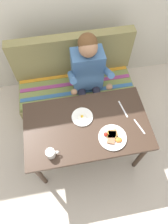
# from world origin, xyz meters

# --- Properties ---
(ground_plane) EXTENTS (8.00, 8.00, 0.00)m
(ground_plane) POSITION_xyz_m (0.00, 0.00, 0.00)
(ground_plane) COLOR beige
(table) EXTENTS (1.20, 0.70, 0.73)m
(table) POSITION_xyz_m (0.00, 0.00, 0.65)
(table) COLOR #35251B
(table) RESTS_ON ground
(couch) EXTENTS (1.44, 0.56, 1.00)m
(couch) POSITION_xyz_m (0.00, 0.76, 0.33)
(couch) COLOR olive
(couch) RESTS_ON ground
(person) EXTENTS (0.45, 0.61, 1.21)m
(person) POSITION_xyz_m (0.13, 0.59, 0.74)
(person) COLOR #3C6395
(person) RESTS_ON ground
(plate_breakfast) EXTENTS (0.26, 0.26, 0.05)m
(plate_breakfast) POSITION_xyz_m (0.21, -0.17, 0.74)
(plate_breakfast) COLOR white
(plate_breakfast) RESTS_ON table
(plate_eggs) EXTENTS (0.21, 0.21, 0.04)m
(plate_eggs) POSITION_xyz_m (-0.03, 0.09, 0.74)
(plate_eggs) COLOR white
(plate_eggs) RESTS_ON table
(coffee_mug) EXTENTS (0.12, 0.08, 0.09)m
(coffee_mug) POSITION_xyz_m (-0.36, -0.23, 0.78)
(coffee_mug) COLOR white
(coffee_mug) RESTS_ON table
(fork) EXTENTS (0.07, 0.17, 0.00)m
(fork) POSITION_xyz_m (0.49, -0.11, 0.73)
(fork) COLOR silver
(fork) RESTS_ON table
(knife) EXTENTS (0.05, 0.20, 0.00)m
(knife) POSITION_xyz_m (0.39, 0.11, 0.73)
(knife) COLOR silver
(knife) RESTS_ON table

